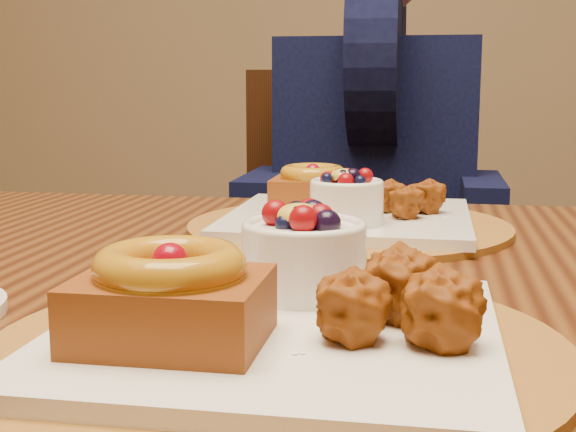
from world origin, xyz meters
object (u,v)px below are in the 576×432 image
Objects in this scene: dining_table at (323,355)px; place_setting_near at (275,313)px; diner at (377,129)px; place_setting_far at (347,213)px; chair_far at (349,273)px.

place_setting_near reaches higher than dining_table.
place_setting_near is at bearing -89.09° from diner.
chair_far is at bearing 95.44° from place_setting_far.
place_setting_near is 0.43m from place_setting_far.
dining_table is at bearing -89.47° from place_setting_far.
dining_table is at bearing -91.90° from chair_far.
place_setting_far is at bearing -88.58° from diner.
diner reaches higher than place_setting_near.
place_setting_near is at bearing -92.85° from chair_far.
diner reaches higher than dining_table.
place_setting_near reaches higher than place_setting_far.
chair_far reaches higher than place_setting_far.
chair_far is (-0.07, 1.15, -0.25)m from place_setting_near.
place_setting_near is at bearing -90.13° from place_setting_far.
chair_far is (-0.07, 0.93, -0.15)m from dining_table.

